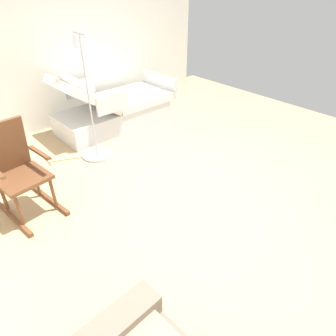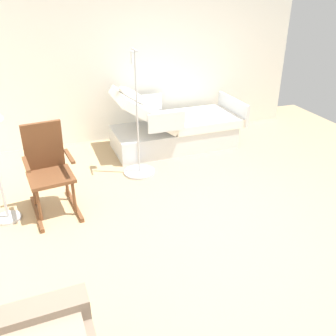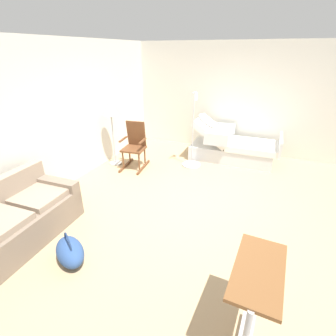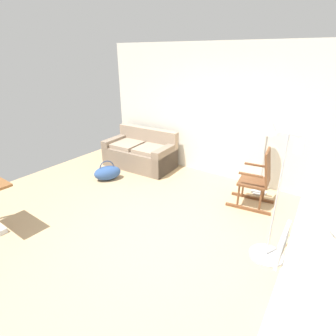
# 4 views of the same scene
# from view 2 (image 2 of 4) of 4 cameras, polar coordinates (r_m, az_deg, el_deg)

# --- Properties ---
(ground_plane) EXTENTS (7.17, 7.17, 0.00)m
(ground_plane) POSITION_cam_2_polar(r_m,az_deg,el_deg) (4.12, 8.21, -8.70)
(ground_plane) COLOR tan
(side_wall) EXTENTS (0.10, 5.27, 2.70)m
(side_wall) POSITION_cam_2_polar(r_m,az_deg,el_deg) (6.18, -3.48, 17.18)
(side_wall) COLOR silver
(side_wall) RESTS_ON ground
(hospital_bed) EXTENTS (1.06, 2.09, 1.12)m
(hospital_bed) POSITION_cam_2_polar(r_m,az_deg,el_deg) (5.87, 0.96, 6.21)
(hospital_bed) COLOR silver
(hospital_bed) RESTS_ON ground
(rocking_chair) EXTENTS (0.82, 0.58, 1.05)m
(rocking_chair) POSITION_cam_2_polar(r_m,az_deg,el_deg) (4.31, -18.29, -0.32)
(rocking_chair) COLOR brown
(rocking_chair) RESTS_ON ground
(iv_pole) EXTENTS (0.44, 0.44, 1.69)m
(iv_pole) POSITION_cam_2_polar(r_m,az_deg,el_deg) (5.04, -4.64, 1.79)
(iv_pole) COLOR #B2B5BA
(iv_pole) RESTS_ON ground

